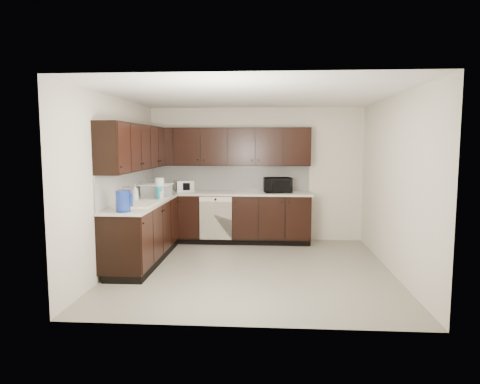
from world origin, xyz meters
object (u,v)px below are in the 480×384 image
toaster_oven (184,186)px  storage_bin (156,190)px  blue_pitcher (123,201)px  sink (137,209)px  microwave (278,185)px

toaster_oven → storage_bin: bearing=-137.3°
toaster_oven → blue_pitcher: blue_pitcher is taller
sink → storage_bin: bearing=88.9°
microwave → blue_pitcher: 3.15m
sink → storage_bin: 1.00m
toaster_oven → blue_pitcher: bearing=-121.8°
microwave → storage_bin: bearing=-168.9°
sink → blue_pitcher: blue_pitcher is taller
microwave → storage_bin: 2.19m
microwave → sink: bearing=-148.7°
storage_bin → blue_pitcher: size_ratio=1.82×
storage_bin → microwave: bearing=19.0°
sink → toaster_oven: size_ratio=2.53×
microwave → blue_pitcher: bearing=-138.6°
sink → blue_pitcher: 0.72m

